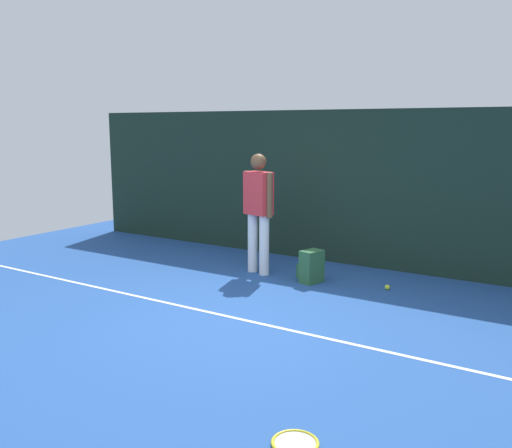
# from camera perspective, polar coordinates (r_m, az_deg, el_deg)

# --- Properties ---
(ground_plane) EXTENTS (12.00, 12.00, 0.00)m
(ground_plane) POSITION_cam_1_polar(r_m,az_deg,el_deg) (6.18, -2.02, -9.73)
(ground_plane) COLOR #234C93
(back_fence) EXTENTS (10.00, 0.10, 2.32)m
(back_fence) POSITION_cam_1_polar(r_m,az_deg,el_deg) (8.50, 9.48, 3.64)
(back_fence) COLOR #192D23
(back_fence) RESTS_ON ground
(court_line) EXTENTS (9.00, 0.05, 0.00)m
(court_line) POSITION_cam_1_polar(r_m,az_deg,el_deg) (6.20, -1.83, -9.61)
(court_line) COLOR white
(court_line) RESTS_ON ground
(tennis_player) EXTENTS (0.52, 0.31, 1.70)m
(tennis_player) POSITION_cam_1_polar(r_m,az_deg,el_deg) (7.85, 0.24, 1.83)
(tennis_player) COLOR white
(tennis_player) RESTS_ON ground
(tennis_racket) EXTENTS (0.50, 0.60, 0.03)m
(tennis_racket) POSITION_cam_1_polar(r_m,az_deg,el_deg) (3.96, 4.06, -21.59)
(tennis_racket) COLOR black
(tennis_racket) RESTS_ON ground
(backpack) EXTENTS (0.34, 0.34, 0.44)m
(backpack) POSITION_cam_1_polar(r_m,az_deg,el_deg) (7.56, 5.60, -4.38)
(backpack) COLOR #2D6038
(backpack) RESTS_ON ground
(tennis_ball_near_player) EXTENTS (0.07, 0.07, 0.07)m
(tennis_ball_near_player) POSITION_cam_1_polar(r_m,az_deg,el_deg) (7.43, 13.25, -6.29)
(tennis_ball_near_player) COLOR #CCE033
(tennis_ball_near_player) RESTS_ON ground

